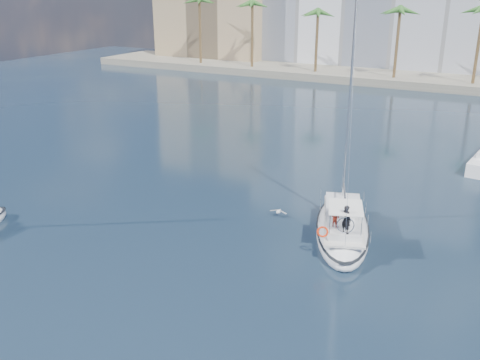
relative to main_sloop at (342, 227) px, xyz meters
The scene contains 7 objects.
ground 5.84m from the main_sloop, 141.15° to the right, with size 160.00×160.00×0.00m, color black.
quay 57.53m from the main_sloop, 94.52° to the left, with size 120.00×14.00×1.20m, color gray.
building_tan_left 80.91m from the main_sloop, 125.45° to the left, with size 22.00×14.00×22.00m, color tan.
palm_left 66.54m from the main_sloop, 125.84° to the left, with size 3.60×3.60×12.30m.
palm_centre 54.43m from the main_sloop, 94.85° to the left, with size 3.60×3.60×12.30m.
main_sloop is the anchor object (origin of this frame).
seagull 4.49m from the main_sloop, behind, with size 1.17×0.50×0.22m.
Camera 1 is at (12.95, -24.90, 14.09)m, focal length 40.00 mm.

